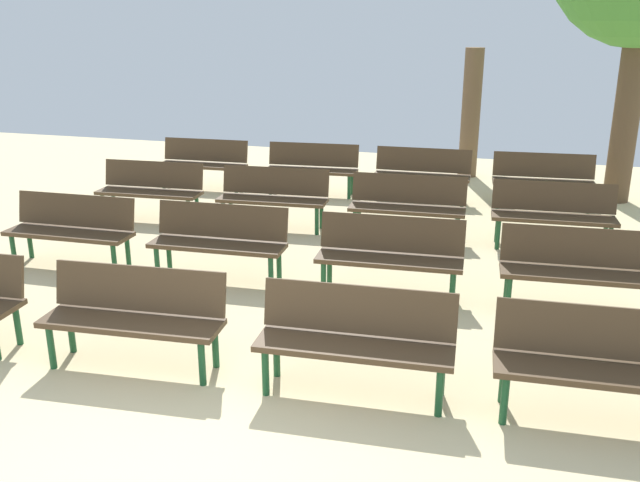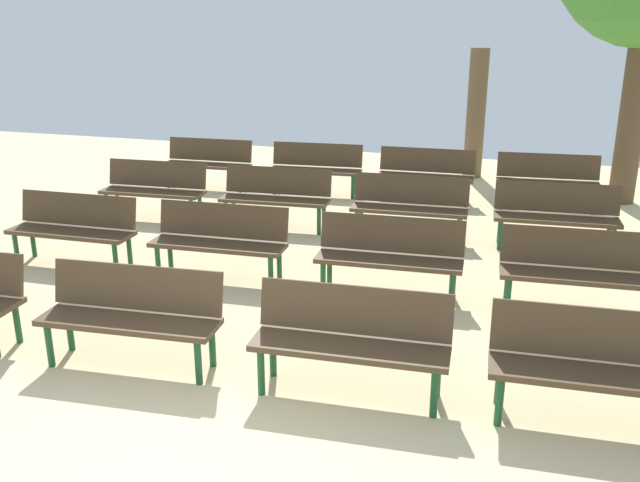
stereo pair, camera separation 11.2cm
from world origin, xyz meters
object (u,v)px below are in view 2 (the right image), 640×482
object	(u,v)px
bench_r0_c2	(352,335)
bench_r3_c1	(316,165)
bench_r2_c3	(556,212)
tree_0	(476,114)
bench_r3_c0	(208,160)
bench_r2_c2	(410,203)
bench_r1_c2	(390,252)
bench_r0_c3	(599,362)
bench_r2_c0	(154,186)
bench_r1_c1	(220,237)
bench_r3_c2	(426,172)
bench_r2_c1	(276,194)
bench_r3_c3	(548,178)
bench_r0_c1	(132,310)
bench_r1_c0	(74,225)
bench_r1_c3	(580,267)

from	to	relation	value
bench_r0_c2	bench_r3_c1	world-z (taller)	same
bench_r0_c2	bench_r2_c3	size ratio (longest dim) A/B	1.00
tree_0	bench_r3_c0	bearing A→B (deg)	-152.30
bench_r3_c1	bench_r2_c2	bearing A→B (deg)	-50.05
bench_r1_c2	bench_r3_c0	xyz separation A→B (m)	(-4.21, 4.04, 0.00)
bench_r0_c2	bench_r0_c3	size ratio (longest dim) A/B	1.00
bench_r2_c2	bench_r2_c3	size ratio (longest dim) A/B	1.00
bench_r0_c2	bench_r2_c0	xyz separation A→B (m)	(-4.21, 4.08, 0.00)
bench_r2_c2	tree_0	xyz separation A→B (m)	(0.47, 4.28, 0.72)
bench_r1_c1	bench_r3_c2	distance (m)	4.67
bench_r2_c1	bench_r3_c3	world-z (taller)	same
bench_r2_c2	tree_0	bearing A→B (deg)	80.57
bench_r0_c1	bench_r1_c0	world-z (taller)	same
bench_r2_c0	bench_r2_c1	world-z (taller)	same
bench_r1_c1	bench_r3_c2	bearing A→B (deg)	64.85
bench_r1_c1	bench_r1_c3	distance (m)	4.00
bench_r1_c1	bench_r2_c1	bearing A→B (deg)	89.80
bench_r0_c3	bench_r1_c1	world-z (taller)	same
bench_r2_c0	bench_r3_c3	world-z (taller)	same
bench_r0_c3	bench_r1_c1	xyz separation A→B (m)	(-4.03, 1.94, 0.00)
bench_r3_c3	tree_0	distance (m)	2.56
bench_r0_c1	tree_0	size ratio (longest dim) A/B	0.67
bench_r2_c1	bench_r2_c3	world-z (taller)	same
bench_r0_c3	bench_r1_c3	xyz separation A→B (m)	(-0.04, 2.12, 0.00)
bench_r0_c1	bench_r1_c3	world-z (taller)	same
bench_r0_c3	bench_r1_c2	xyz separation A→B (m)	(-2.01, 2.00, 0.00)
tree_0	bench_r0_c2	bearing A→B (deg)	-91.22
bench_r1_c0	bench_r2_c1	world-z (taller)	same
bench_r1_c2	bench_r2_c0	bearing A→B (deg)	150.77
bench_r1_c1	tree_0	distance (m)	6.92
bench_r3_c3	bench_r0_c2	bearing A→B (deg)	-108.27
bench_r1_c0	bench_r2_c1	xyz separation A→B (m)	(1.84, 2.24, 0.00)
bench_r1_c1	bench_r2_c1	size ratio (longest dim) A/B	0.99
bench_r1_c2	bench_r3_c3	xyz separation A→B (m)	(1.68, 4.37, 0.00)
bench_r1_c2	bench_r2_c3	xyz separation A→B (m)	(1.77, 2.25, 0.00)
bench_r1_c0	bench_r3_c0	bearing A→B (deg)	91.25
bench_r2_c3	bench_r3_c2	distance (m)	2.87
bench_r2_c1	bench_r2_c2	distance (m)	1.97
bench_r2_c1	bench_r0_c1	bearing A→B (deg)	-90.59
bench_r1_c2	tree_0	distance (m)	6.45
bench_r2_c3	tree_0	size ratio (longest dim) A/B	0.67
bench_r1_c2	bench_r2_c0	distance (m)	4.53
bench_r2_c2	bench_r3_c0	world-z (taller)	same
bench_r1_c0	bench_r1_c2	size ratio (longest dim) A/B	0.99
bench_r0_c2	bench_r1_c3	world-z (taller)	same
bench_r2_c1	bench_r3_c1	distance (m)	2.11
bench_r3_c0	tree_0	bearing A→B (deg)	25.15
bench_r1_c3	bench_r2_c2	bearing A→B (deg)	132.62
bench_r2_c2	bench_r3_c1	size ratio (longest dim) A/B	0.99
bench_r0_c1	bench_r1_c2	world-z (taller)	same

